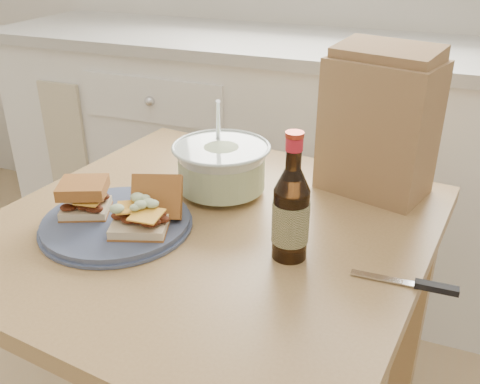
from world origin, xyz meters
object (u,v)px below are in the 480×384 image
at_px(plate, 116,223).
at_px(coleslaw_bowl, 222,169).
at_px(paper_bag, 379,128).
at_px(dining_table, 209,266).
at_px(beer_bottle, 291,212).

bearing_deg(plate, coleslaw_bowl, 59.42).
distance_m(coleslaw_bowl, paper_bag, 0.37).
height_order(plate, coleslaw_bowl, coleslaw_bowl).
height_order(dining_table, beer_bottle, beer_bottle).
relative_size(plate, paper_bag, 0.99).
relative_size(dining_table, paper_bag, 3.16).
bearing_deg(paper_bag, coleslaw_bowl, -139.65).
xyz_separation_m(coleslaw_bowl, beer_bottle, (0.23, -0.20, 0.04)).
bearing_deg(coleslaw_bowl, dining_table, -77.47).
distance_m(coleslaw_bowl, beer_bottle, 0.31).
relative_size(coleslaw_bowl, beer_bottle, 0.91).
height_order(dining_table, paper_bag, paper_bag).
relative_size(dining_table, plate, 3.20).
height_order(plate, beer_bottle, beer_bottle).
xyz_separation_m(beer_bottle, paper_bag, (0.10, 0.35, 0.06)).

